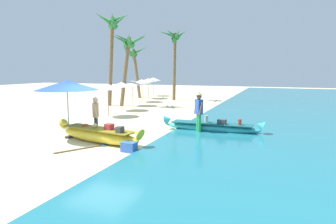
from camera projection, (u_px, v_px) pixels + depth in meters
name	position (u px, v px, depth m)	size (l,w,h in m)	color
ground_plane	(103.00, 141.00, 11.48)	(80.00, 80.00, 0.00)	beige
boat_yellow_foreground	(99.00, 135.00, 11.21)	(4.11, 1.46, 0.82)	yellow
boat_cyan_midground	(212.00, 127.00, 13.03)	(4.49, 0.77, 0.73)	#33B2BC
person_vendor_hatted	(199.00, 110.00, 12.65)	(0.52, 0.55, 1.81)	green
person_tourist_customer	(96.00, 115.00, 12.09)	(0.44, 0.58, 1.63)	#333842
patio_umbrella_large	(67.00, 85.00, 11.73)	(2.46, 2.46, 2.31)	#B7B7BC
parasol_row_0	(108.00, 87.00, 17.30)	(1.60, 1.60, 1.91)	#8E6B47
parasol_row_1	(122.00, 84.00, 19.86)	(1.60, 1.60, 1.91)	#8E6B47
parasol_row_2	(133.00, 83.00, 22.45)	(1.60, 1.60, 1.91)	#8E6B47
parasol_row_3	(142.00, 81.00, 25.19)	(1.60, 1.60, 1.91)	#8E6B47
parasol_row_4	(148.00, 80.00, 28.02)	(1.60, 1.60, 1.91)	#8E6B47
parasol_row_5	(153.00, 79.00, 30.97)	(1.60, 1.60, 1.91)	#8E6B47
palm_tree_tall_inland	(129.00, 48.00, 21.79)	(2.95, 2.56, 5.42)	brown
palm_tree_leaning_seaward	(134.00, 56.00, 28.58)	(2.51, 2.79, 5.03)	brown
palm_tree_mid_cluster	(174.00, 43.00, 26.21)	(2.51, 2.64, 6.25)	brown
palm_tree_far_behind	(112.00, 32.00, 21.92)	(2.52, 2.47, 6.88)	brown
cooler_box	(129.00, 147.00, 9.94)	(0.50, 0.32, 0.33)	blue
paddle	(87.00, 148.00, 10.40)	(1.14, 1.70, 0.05)	#8E6B47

